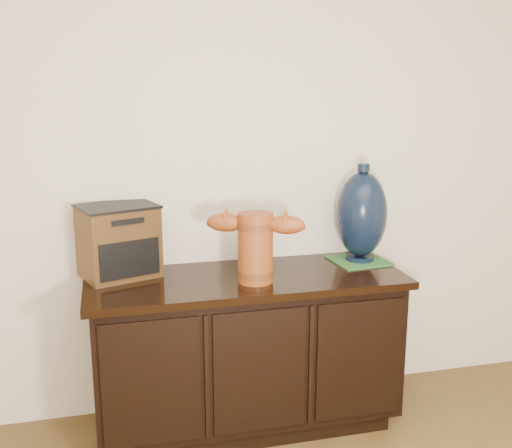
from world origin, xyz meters
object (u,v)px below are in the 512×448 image
object	(u,v)px
tv_radio	(119,241)
spray_can	(262,246)
sideboard	(247,350)
terracotta_vessel	(255,243)
lamp_base	(362,215)

from	to	relation	value
tv_radio	spray_can	size ratio (longest dim) A/B	2.24
sideboard	spray_can	xyz separation A→B (m)	(0.12, 0.17, 0.46)
terracotta_vessel	spray_can	bearing A→B (deg)	92.46
lamp_base	sideboard	bearing A→B (deg)	-170.99
terracotta_vessel	lamp_base	world-z (taller)	lamp_base
terracotta_vessel	tv_radio	size ratio (longest dim) A/B	1.08
terracotta_vessel	spray_can	size ratio (longest dim) A/B	2.42
terracotta_vessel	sideboard	bearing A→B (deg)	127.36
tv_radio	lamp_base	size ratio (longest dim) A/B	0.83
terracotta_vessel	lamp_base	distance (m)	0.62
sideboard	lamp_base	size ratio (longest dim) A/B	3.02
terracotta_vessel	tv_radio	world-z (taller)	tv_radio
sideboard	lamp_base	bearing A→B (deg)	9.01
sideboard	tv_radio	world-z (taller)	tv_radio
tv_radio	lamp_base	bearing A→B (deg)	-21.84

